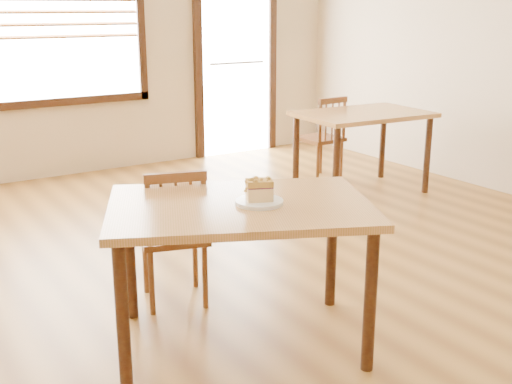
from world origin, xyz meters
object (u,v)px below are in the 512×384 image
cafe_table_second (363,123)px  plate (259,202)px  cafe_table_main (240,221)px  cafe_chair_second (322,137)px  cake_slice (259,189)px  cafe_chair_main (174,235)px

cafe_table_second → plate: bearing=-137.5°
cafe_table_main → cafe_chair_second: 3.34m
cafe_table_main → cafe_table_second: 3.00m
cafe_table_main → cake_slice: cake_slice is taller
cafe_chair_main → cake_slice: (0.16, -0.65, 0.41)m
cafe_table_second → plate: 2.98m
cafe_chair_second → plate: (-2.31, -2.39, 0.33)m
cafe_table_main → plate: (0.07, -0.06, 0.10)m
cafe_table_main → cafe_chair_main: size_ratio=1.82×
cafe_chair_main → cafe_table_second: (2.49, 1.20, 0.23)m
cafe_chair_main → cafe_table_second: size_ratio=0.68×
plate → cake_slice: bearing=-116.1°
cafe_table_main → cake_slice: (0.07, -0.06, 0.17)m
plate → cake_slice: size_ratio=1.53×
cafe_table_second → cafe_chair_main: bearing=-150.2°
cafe_table_main → cafe_chair_second: size_ratio=1.79×
cafe_table_main → cafe_chair_second: bearing=69.1°
cafe_chair_main → cake_slice: 0.78m
cafe_chair_main → cake_slice: size_ratio=5.44×
cafe_chair_main → plate: size_ratio=3.55×
cafe_chair_second → cake_slice: bearing=43.3°
cafe_chair_second → cake_slice: cake_slice is taller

